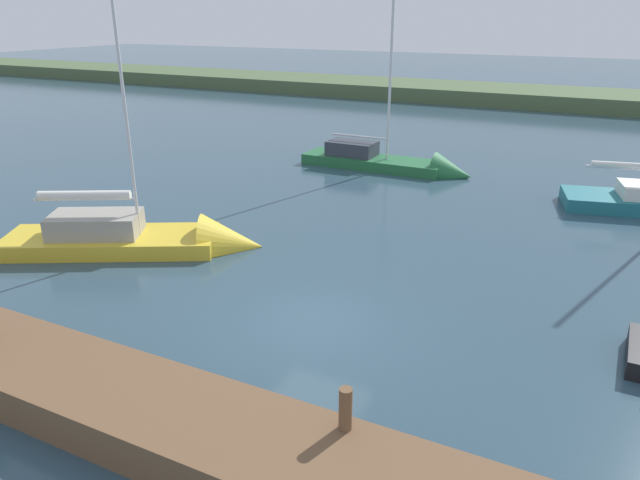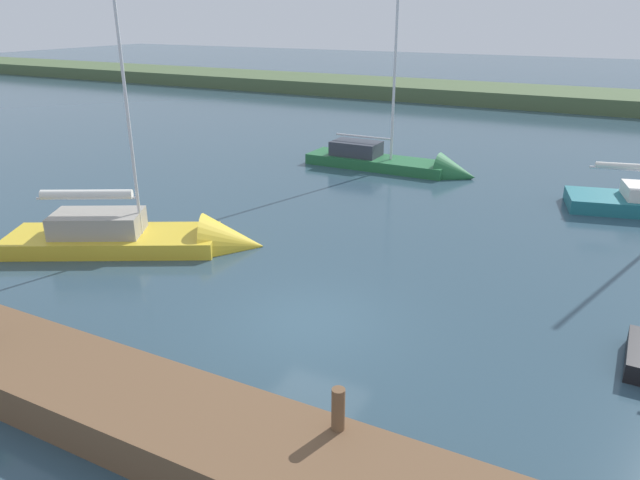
% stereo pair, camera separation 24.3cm
% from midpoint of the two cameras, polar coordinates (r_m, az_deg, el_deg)
% --- Properties ---
extents(ground_plane, '(200.00, 200.00, 0.00)m').
position_cam_midpoint_polar(ground_plane, '(14.96, -1.16, -7.97)').
color(ground_plane, '#2D4756').
extents(far_shoreline, '(180.00, 8.00, 2.40)m').
position_cam_midpoint_polar(far_shoreline, '(53.82, 20.19, 12.24)').
color(far_shoreline, '#4C603D').
rests_on(far_shoreline, ground_plane).
extents(dock_pier, '(27.71, 2.21, 0.80)m').
position_cam_midpoint_polar(dock_pier, '(11.30, -13.53, -17.14)').
color(dock_pier, brown).
rests_on(dock_pier, ground_plane).
extents(mooring_post_near, '(0.23, 0.23, 0.78)m').
position_cam_midpoint_polar(mooring_post_near, '(10.10, 1.77, -16.03)').
color(mooring_post_near, brown).
rests_on(mooring_post_near, dock_pier).
extents(sailboat_mid_channel, '(8.38, 5.90, 9.59)m').
position_cam_midpoint_polar(sailboat_mid_channel, '(20.15, -16.20, -0.40)').
color(sailboat_mid_channel, gold).
rests_on(sailboat_mid_channel, ground_plane).
extents(sailboat_inner_slip, '(8.47, 2.02, 9.61)m').
position_cam_midpoint_polar(sailboat_inner_slip, '(29.32, 7.11, 7.16)').
color(sailboat_inner_slip, '#236638').
rests_on(sailboat_inner_slip, ground_plane).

